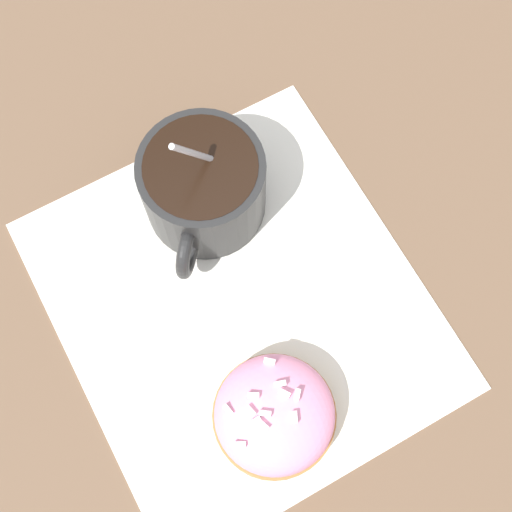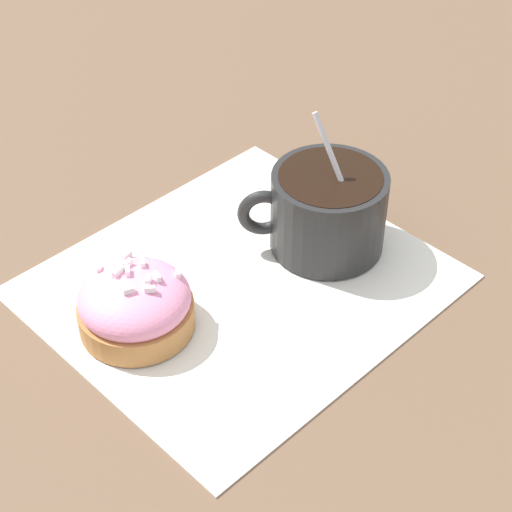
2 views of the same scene
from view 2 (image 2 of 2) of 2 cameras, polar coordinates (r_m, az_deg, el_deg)
ground_plane at (r=0.61m, az=-1.09°, el=-1.93°), size 3.00×3.00×0.00m
paper_napkin at (r=0.61m, az=-1.09°, el=-1.83°), size 0.29×0.26×0.00m
coffee_cup at (r=0.62m, az=4.74°, el=3.24°), size 0.10×0.08×0.11m
frosted_pastry at (r=0.57m, az=-8.06°, el=-3.21°), size 0.08×0.08×0.05m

